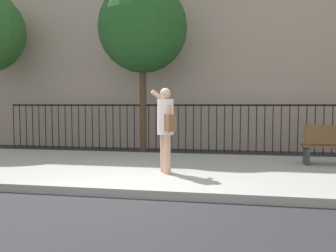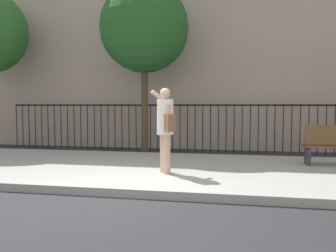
# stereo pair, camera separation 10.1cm
# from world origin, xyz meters

# --- Properties ---
(ground_plane) EXTENTS (60.00, 60.00, 0.00)m
(ground_plane) POSITION_xyz_m (0.00, 0.00, 0.00)
(ground_plane) COLOR #28282B
(sidewalk) EXTENTS (28.00, 4.40, 0.15)m
(sidewalk) POSITION_xyz_m (0.00, 2.20, 0.07)
(sidewalk) COLOR #9E9B93
(sidewalk) RESTS_ON ground
(building_facade) EXTENTS (28.00, 4.00, 9.78)m
(building_facade) POSITION_xyz_m (0.00, 8.50, 4.89)
(building_facade) COLOR tan
(building_facade) RESTS_ON ground
(iron_fence) EXTENTS (12.03, 0.04, 1.60)m
(iron_fence) POSITION_xyz_m (0.00, 5.90, 1.02)
(iron_fence) COLOR black
(iron_fence) RESTS_ON ground
(pedestrian_on_phone) EXTENTS (0.62, 0.73, 1.76)m
(pedestrian_on_phone) POSITION_xyz_m (0.53, 1.47, 1.18)
(pedestrian_on_phone) COLOR tan
(pedestrian_on_phone) RESTS_ON sidewalk
(street_tree_near) EXTENTS (2.79, 2.79, 5.36)m
(street_tree_near) POSITION_xyz_m (-0.88, 5.07, 3.95)
(street_tree_near) COLOR #4C3823
(street_tree_near) RESTS_ON ground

